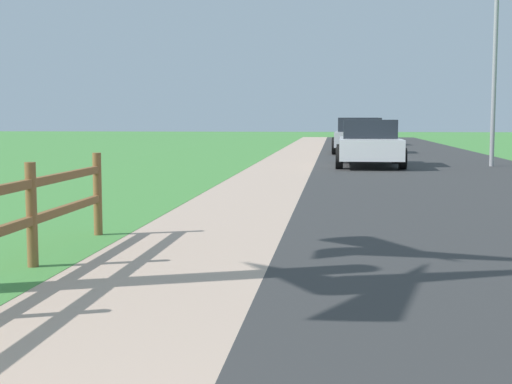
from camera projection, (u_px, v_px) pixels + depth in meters
ground_plane at (316, 162)px, 25.05m from camera, size 120.00×120.00×0.00m
road_asphalt at (413, 160)px, 26.65m from camera, size 7.00×66.00×0.01m
curb_concrete at (238, 159)px, 27.35m from camera, size 6.00×66.00×0.01m
grass_verge at (198, 158)px, 27.51m from camera, size 5.00×66.00×0.00m
parked_suv_white at (369, 143)px, 23.13m from camera, size 2.13×4.80×1.48m
parked_car_silver at (358, 135)px, 31.93m from camera, size 2.27×4.68×1.56m
parked_car_beige at (366, 131)px, 41.97m from camera, size 2.09×4.79×1.56m
parked_car_blue at (361, 130)px, 50.05m from camera, size 2.05×4.86×1.53m
street_lamp at (499, 55)px, 22.63m from camera, size 1.17×0.20×5.78m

